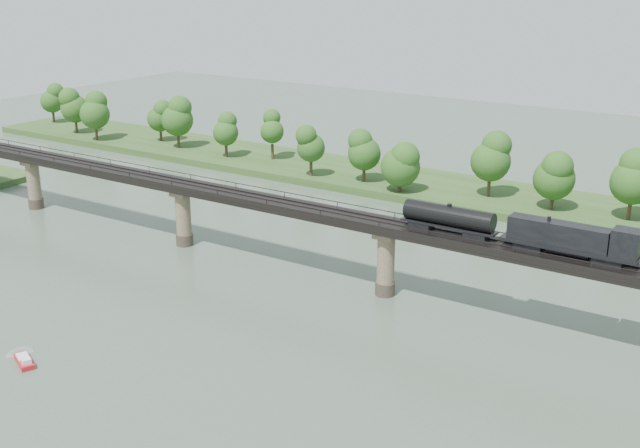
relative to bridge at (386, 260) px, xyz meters
The scene contains 6 objects.
ground 30.49m from the bridge, 90.00° to the right, with size 400.00×400.00×0.00m, color #3B4B3C.
far_bank 55.20m from the bridge, 90.00° to the left, with size 300.00×24.00×1.60m, color #28471C.
bridge is the anchor object (origin of this frame).
bridge_superstructure 6.33m from the bridge, 90.00° to the left, with size 220.00×4.90×0.75m.
far_treeline 51.30m from the bridge, 99.23° to the left, with size 289.06×17.54×13.60m.
motorboat 51.36m from the bridge, 121.66° to the right, with size 4.72×3.33×1.25m.
Camera 1 is at (52.44, -67.59, 47.61)m, focal length 45.00 mm.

